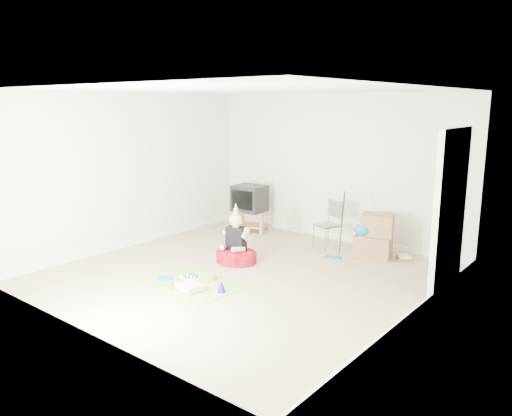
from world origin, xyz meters
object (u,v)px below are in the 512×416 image
Objects in this scene: crt_tv at (250,198)px; seated_woman at (236,250)px; tv_stand at (250,219)px; folding_chair at (327,225)px; birthday_cake at (190,287)px; cardboard_boxes at (374,237)px.

seated_woman reaches higher than crt_tv.
crt_tv is 2.00m from seated_woman.
tv_stand is at bearing -48.61° from crt_tv.
tv_stand is 1.77m from folding_chair.
seated_woman is at bearing 103.38° from birthday_cake.
cardboard_boxes is at bearing -1.28° from tv_stand.
cardboard_boxes is at bearing 66.56° from birthday_cake.
folding_chair is at bearing 82.43° from birthday_cake.
cardboard_boxes is at bearing 45.42° from seated_woman.
birthday_cake is at bearing -76.62° from seated_woman.
crt_tv is 3.28m from birthday_cake.
birthday_cake is (-1.24, -2.86, -0.30)m from cardboard_boxes.
crt_tv is 0.82× the size of cardboard_boxes.
cardboard_boxes is 1.95× the size of birthday_cake.
seated_woman is (-0.69, -1.56, -0.20)m from folding_chair.
cardboard_boxes reaches higher than birthday_cake.
cardboard_boxes is at bearing -4.88° from crt_tv.
cardboard_boxes is 2.21m from seated_woman.
folding_chair reaches higher than tv_stand.
birthday_cake is at bearing -113.44° from cardboard_boxes.
tv_stand is at bearing 177.93° from folding_chair.
crt_tv is 1.59× the size of birthday_cake.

